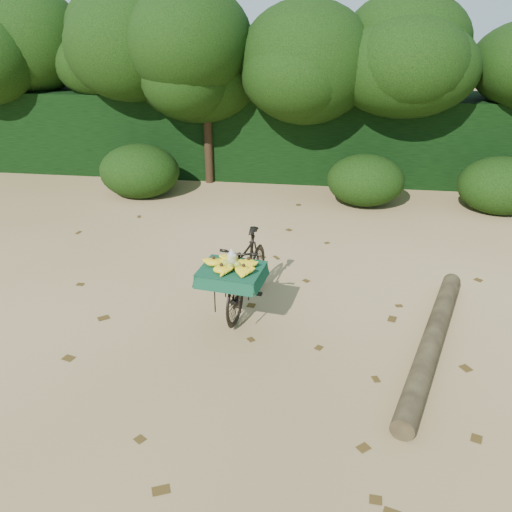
# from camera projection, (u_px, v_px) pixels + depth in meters

# --- Properties ---
(ground) EXTENTS (80.00, 80.00, 0.00)m
(ground) POSITION_uv_depth(u_px,v_px,m) (258.00, 312.00, 6.92)
(ground) COLOR tan
(ground) RESTS_ON ground
(vendor_bicycle) EXTENTS (0.83, 1.78, 0.99)m
(vendor_bicycle) POSITION_uv_depth(u_px,v_px,m) (246.00, 271.00, 6.85)
(vendor_bicycle) COLOR black
(vendor_bicycle) RESTS_ON ground
(fallen_log) EXTENTS (1.21, 3.11, 0.23)m
(fallen_log) POSITION_uv_depth(u_px,v_px,m) (432.00, 340.00, 6.14)
(fallen_log) COLOR brown
(fallen_log) RESTS_ON ground
(hedge_backdrop) EXTENTS (26.00, 1.80, 1.80)m
(hedge_backdrop) POSITION_uv_depth(u_px,v_px,m) (295.00, 134.00, 12.19)
(hedge_backdrop) COLOR black
(hedge_backdrop) RESTS_ON ground
(tree_row) EXTENTS (14.50, 2.00, 4.00)m
(tree_row) POSITION_uv_depth(u_px,v_px,m) (263.00, 88.00, 11.08)
(tree_row) COLOR black
(tree_row) RESTS_ON ground
(bush_clumps) EXTENTS (8.80, 1.70, 0.90)m
(bush_clumps) POSITION_uv_depth(u_px,v_px,m) (313.00, 181.00, 10.52)
(bush_clumps) COLOR black
(bush_clumps) RESTS_ON ground
(leaf_litter) EXTENTS (7.00, 7.30, 0.01)m
(leaf_litter) POSITION_uv_depth(u_px,v_px,m) (265.00, 288.00, 7.50)
(leaf_litter) COLOR #453112
(leaf_litter) RESTS_ON ground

